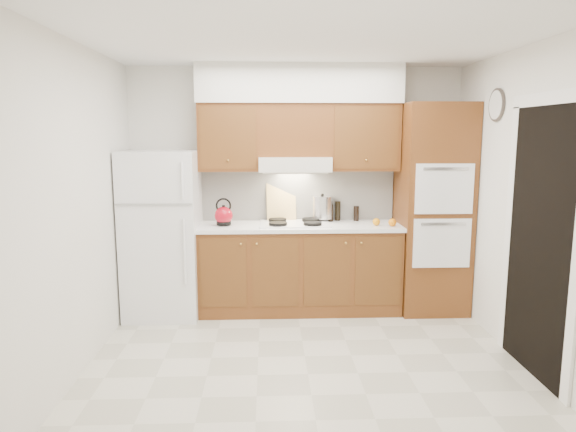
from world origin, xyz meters
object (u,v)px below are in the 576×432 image
at_px(fridge, 163,234).
at_px(kettle, 224,216).
at_px(oven_cabinet, 432,209).
at_px(stock_pot, 322,208).

distance_m(fridge, kettle, 0.66).
relative_size(fridge, oven_cabinet, 0.78).
height_order(fridge, oven_cabinet, oven_cabinet).
bearing_deg(oven_cabinet, fridge, -179.30).
distance_m(kettle, stock_pot, 1.09).
distance_m(oven_cabinet, kettle, 2.21).
xyz_separation_m(fridge, kettle, (0.63, 0.01, 0.19)).
bearing_deg(stock_pot, oven_cabinet, -10.89).
height_order(fridge, stock_pot, fridge).
bearing_deg(fridge, stock_pot, 8.64).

